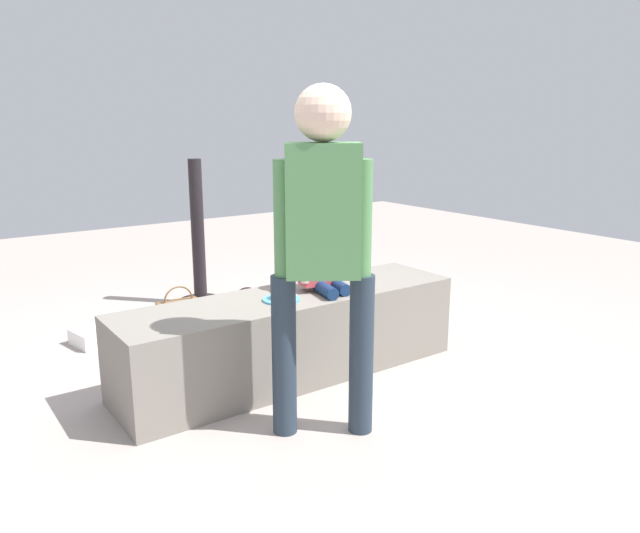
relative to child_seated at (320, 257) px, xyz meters
name	(u,v)px	position (x,y,z in m)	size (l,w,h in m)	color
ground_plane	(293,374)	(-0.19, 0.02, -0.73)	(12.00, 12.00, 0.00)	#A99B94
concrete_ledge	(292,335)	(-0.19, 0.02, -0.47)	(2.18, 0.56, 0.52)	gray
child_seated	(320,257)	(0.00, 0.00, 0.00)	(0.28, 0.34, 0.48)	navy
adult_standing	(323,233)	(-0.45, -0.66, 0.30)	(0.44, 0.37, 1.71)	#253240
cake_plate	(281,297)	(-0.31, -0.04, -0.19)	(0.22, 0.22, 0.07)	#4CA5D8
gift_bag	(188,330)	(-0.58, 0.75, -0.57)	(0.24, 0.11, 0.36)	#B259BF
railing_post	(199,250)	(-0.02, 1.76, -0.25)	(0.36, 0.36, 1.24)	black
water_bottle_near_gift	(157,360)	(-0.88, 0.52, -0.64)	(0.06, 0.06, 0.21)	silver
water_bottle_far_side	(249,337)	(-0.22, 0.52, -0.62)	(0.08, 0.08, 0.24)	silver
party_cup_red	(279,315)	(0.29, 0.98, -0.69)	(0.08, 0.08, 0.09)	red
cake_box_white	(95,336)	(-1.05, 1.30, -0.68)	(0.27, 0.26, 0.11)	white
handbag_black_leather	(246,313)	(0.01, 1.00, -0.63)	(0.31, 0.14, 0.31)	black
handbag_brown_canvas	(179,316)	(-0.47, 1.14, -0.60)	(0.31, 0.13, 0.37)	brown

